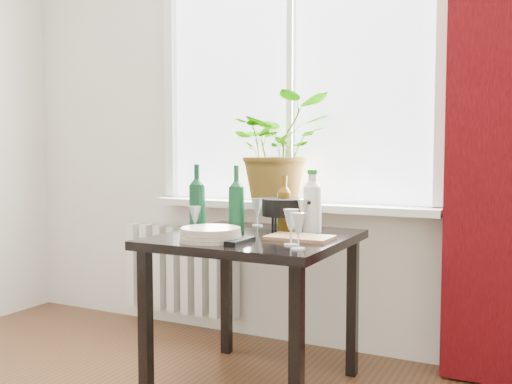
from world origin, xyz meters
The scene contains 19 objects.
window centered at (0.00, 2.22, 1.60)m, with size 1.72×0.08×1.62m.
windowsill centered at (0.00, 2.15, 0.82)m, with size 1.72×0.20×0.04m.
curtain centered at (1.12, 2.12, 1.30)m, with size 0.50×0.12×2.56m.
radiator centered at (-0.75, 2.18, 0.38)m, with size 0.80×0.10×0.55m.
table centered at (0.10, 1.55, 0.65)m, with size 0.85×0.85×0.74m.
potted_plant centered at (-0.03, 2.10, 1.15)m, with size 0.55×0.48×0.61m, color #217E26.
wine_bottle_left centered at (-0.23, 1.56, 0.91)m, with size 0.08×0.08×0.34m, color #0B3B1F, non-canonical shape.
wine_bottle_right centered at (-0.03, 1.61, 0.91)m, with size 0.08×0.08×0.33m, color #0D4422, non-canonical shape.
bottle_amber centered at (0.16, 1.76, 0.88)m, with size 0.07×0.07×0.28m, color brown, non-canonical shape.
cleaning_bottle centered at (0.30, 1.76, 0.90)m, with size 0.09×0.09×0.31m, color silver, non-canonical shape.
wineglass_front_right centered at (0.37, 1.35, 0.82)m, with size 0.07×0.07×0.16m, color silver, non-canonical shape.
wineglass_far_right centered at (0.43, 1.27, 0.82)m, with size 0.06×0.06×0.15m, color white, non-canonical shape.
wineglass_back_center centered at (0.27, 1.71, 0.82)m, with size 0.07×0.07×0.17m, color silver, non-canonical shape.
wineglass_back_left centered at (-0.04, 1.85, 0.81)m, with size 0.06×0.06×0.15m, color silver, non-canonical shape.
wineglass_front_left centered at (-0.16, 1.43, 0.81)m, with size 0.06×0.06×0.14m, color #B6BFC4, non-canonical shape.
plate_stack centered at (0.01, 1.30, 0.77)m, with size 0.27×0.27×0.06m, color beige.
fondue_pot centered at (0.17, 1.72, 0.82)m, with size 0.24×0.21×0.16m, color black, non-canonical shape.
tv_remote centered at (0.15, 1.30, 0.75)m, with size 0.05×0.19×0.02m, color black.
cutting_board centered at (0.34, 1.53, 0.75)m, with size 0.29×0.18×0.02m, color #A27049.
Camera 1 is at (1.30, -0.82, 1.13)m, focal length 40.00 mm.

